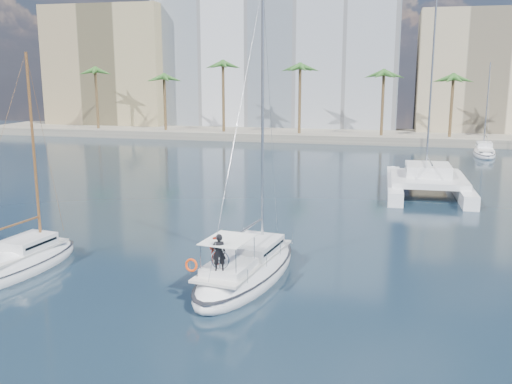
# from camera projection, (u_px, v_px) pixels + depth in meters

# --- Properties ---
(ground) EXTENTS (160.00, 160.00, 0.00)m
(ground) POSITION_uv_depth(u_px,v_px,m) (235.00, 257.00, 32.58)
(ground) COLOR black
(ground) RESTS_ON ground
(quay) EXTENTS (120.00, 14.00, 1.20)m
(quay) POSITION_uv_depth(u_px,v_px,m) (338.00, 135.00, 90.53)
(quay) COLOR gray
(quay) RESTS_ON ground
(building_modern) EXTENTS (42.00, 16.00, 28.00)m
(building_modern) POSITION_uv_depth(u_px,v_px,m) (279.00, 52.00, 101.94)
(building_modern) COLOR silver
(building_modern) RESTS_ON ground
(building_tan_left) EXTENTS (22.00, 14.00, 22.00)m
(building_tan_left) POSITION_uv_depth(u_px,v_px,m) (116.00, 69.00, 105.58)
(building_tan_left) COLOR tan
(building_tan_left) RESTS_ON ground
(building_beige) EXTENTS (20.00, 14.00, 20.00)m
(building_beige) POSITION_uv_depth(u_px,v_px,m) (481.00, 75.00, 92.16)
(building_beige) COLOR beige
(building_beige) RESTS_ON ground
(palm_left) EXTENTS (3.60, 3.60, 12.30)m
(palm_left) POSITION_uv_depth(u_px,v_px,m) (127.00, 73.00, 92.48)
(palm_left) COLOR brown
(palm_left) RESTS_ON ground
(palm_centre) EXTENTS (3.60, 3.60, 12.30)m
(palm_centre) POSITION_uv_depth(u_px,v_px,m) (337.00, 73.00, 84.74)
(palm_centre) COLOR brown
(palm_centre) RESTS_ON ground
(main_sloop) EXTENTS (4.76, 10.73, 15.40)m
(main_sloop) POSITION_uv_depth(u_px,v_px,m) (247.00, 270.00, 28.96)
(main_sloop) COLOR white
(main_sloop) RESTS_ON ground
(small_sloop) EXTENTS (3.64, 8.67, 12.08)m
(small_sloop) POSITION_uv_depth(u_px,v_px,m) (20.00, 263.00, 30.14)
(small_sloop) COLOR white
(small_sloop) RESTS_ON ground
(catamaran) EXTENTS (7.07, 13.76, 19.67)m
(catamaran) POSITION_uv_depth(u_px,v_px,m) (427.00, 179.00, 49.91)
(catamaran) COLOR white
(catamaran) RESTS_ON ground
(seagull) EXTENTS (1.00, 0.43, 0.18)m
(seagull) POSITION_uv_depth(u_px,v_px,m) (239.00, 246.00, 32.96)
(seagull) COLOR silver
(seagull) RESTS_ON ground
(moored_yacht_a) EXTENTS (3.37, 9.52, 11.90)m
(moored_yacht_a) POSITION_uv_depth(u_px,v_px,m) (484.00, 155.00, 72.77)
(moored_yacht_a) COLOR white
(moored_yacht_a) RESTS_ON ground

